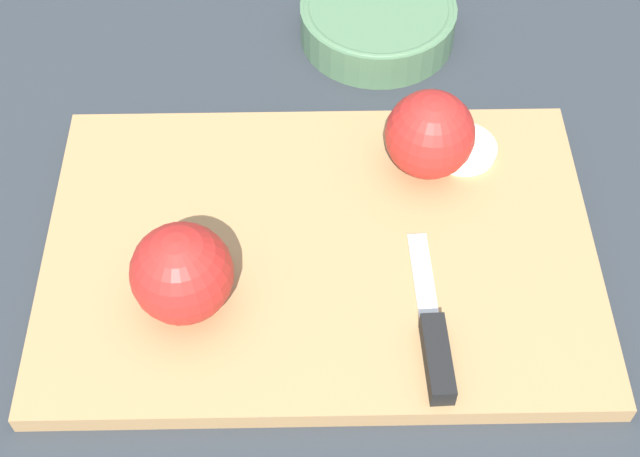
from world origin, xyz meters
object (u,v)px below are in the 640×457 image
object	(u,v)px
apple_half_left	(182,274)
bowl	(378,19)
apple_half_right	(430,134)
knife	(435,345)

from	to	relation	value
apple_half_left	bowl	xyz separation A→B (m)	(0.13, 0.32, -0.03)
apple_half_left	apple_half_right	xyz separation A→B (m)	(0.17, 0.14, -0.00)
apple_half_right	bowl	bearing A→B (deg)	-17.48
apple_half_left	knife	xyz separation A→B (m)	(0.18, -0.03, -0.03)
apple_half_right	bowl	xyz separation A→B (m)	(-0.04, 0.17, -0.03)
apple_half_right	apple_half_left	bearing A→B (deg)	98.28
bowl	knife	bearing A→B (deg)	-81.97
apple_half_right	knife	xyz separation A→B (m)	(0.00, -0.17, -0.03)
apple_half_left	apple_half_right	world-z (taller)	apple_half_left
apple_half_left	knife	distance (m)	0.18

